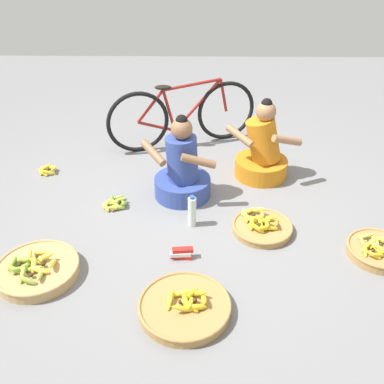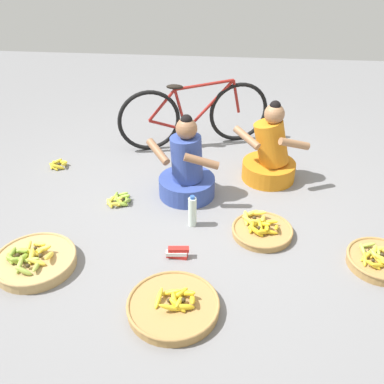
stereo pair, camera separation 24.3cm
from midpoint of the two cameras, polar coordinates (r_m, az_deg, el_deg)
ground_plane at (r=3.91m, az=-1.74°, el=-2.79°), size 10.00×10.00×0.00m
vendor_woman_front at (r=4.02m, az=-3.02°, el=2.66°), size 0.68×0.52×0.80m
vendor_woman_behind at (r=4.37m, az=7.47°, el=5.06°), size 0.72×0.52×0.81m
bicycle_leaning at (r=4.94m, az=-2.60°, el=9.86°), size 1.62×0.60×0.73m
banana_basket_mid_right at (r=3.49m, az=-21.31°, el=-9.33°), size 0.61×0.61×0.16m
banana_basket_mid_left at (r=3.02m, az=-3.31°, el=-14.61°), size 0.62×0.62×0.15m
banana_basket_back_left at (r=3.71m, az=7.13°, el=-4.46°), size 0.50×0.50×0.14m
banana_basket_back_right at (r=3.67m, az=21.22°, el=-7.03°), size 0.49×0.49×0.15m
loose_bananas_front_center at (r=4.06m, az=-11.58°, el=-1.53°), size 0.23×0.25×0.09m
loose_bananas_front_right at (r=4.77m, az=-19.59°, el=2.66°), size 0.20×0.21×0.09m
water_bottle at (r=3.69m, az=-1.81°, el=-2.58°), size 0.07×0.07×0.29m
packet_carton_stack at (r=3.41m, az=-3.43°, el=-7.97°), size 0.18×0.07×0.09m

